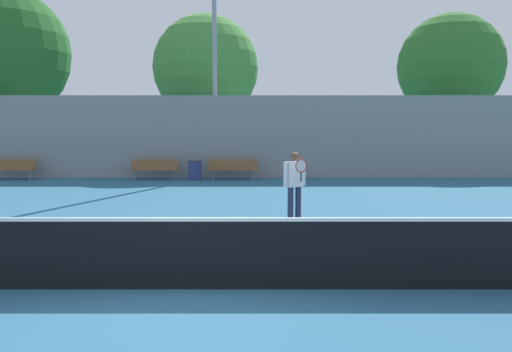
% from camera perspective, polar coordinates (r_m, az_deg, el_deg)
% --- Properties ---
extents(ground_plane, '(100.00, 100.00, 0.00)m').
position_cam_1_polar(ground_plane, '(7.27, -7.53, -12.69)').
color(ground_plane, '#285B7A').
extents(tennis_net, '(12.17, 0.09, 1.02)m').
position_cam_1_polar(tennis_net, '(7.12, -7.58, -8.72)').
color(tennis_net, '#195128').
rests_on(tennis_net, ground_plane).
extents(tennis_player, '(0.54, 0.51, 1.67)m').
position_cam_1_polar(tennis_player, '(11.71, 4.52, -0.76)').
color(tennis_player, '#282D47').
rests_on(tennis_player, ground_plane).
extents(bench_courtside_near, '(1.97, 0.40, 0.85)m').
position_cam_1_polar(bench_courtside_near, '(21.17, -11.45, 1.01)').
color(bench_courtside_near, brown).
rests_on(bench_courtside_near, ground_plane).
extents(bench_courtside_far, '(2.07, 0.40, 0.85)m').
position_cam_1_polar(bench_courtside_far, '(20.77, -2.57, 1.03)').
color(bench_courtside_far, brown).
rests_on(bench_courtside_far, ground_plane).
extents(bench_adjacent_court, '(1.95, 0.40, 0.85)m').
position_cam_1_polar(bench_adjacent_court, '(23.11, -26.08, 0.92)').
color(bench_adjacent_court, brown).
rests_on(bench_adjacent_court, ground_plane).
extents(light_pole_near_left, '(0.90, 0.60, 12.04)m').
position_cam_1_polar(light_pole_near_left, '(22.71, -4.72, 18.68)').
color(light_pole_near_left, '#939399').
rests_on(light_pole_near_left, ground_plane).
extents(trash_bin, '(0.55, 0.55, 0.80)m').
position_cam_1_polar(trash_bin, '(20.77, -6.91, 0.65)').
color(trash_bin, navy).
rests_on(trash_bin, ground_plane).
extents(back_fence, '(29.71, 0.06, 3.52)m').
position_cam_1_polar(back_fence, '(21.40, -2.44, 4.49)').
color(back_fence, gray).
rests_on(back_fence, ground_plane).
extents(tree_green_tall, '(6.72, 6.72, 9.14)m').
position_cam_1_polar(tree_green_tall, '(28.44, -27.13, 12.33)').
color(tree_green_tall, brown).
rests_on(tree_green_tall, ground_plane).
extents(tree_green_broad, '(5.35, 5.35, 7.83)m').
position_cam_1_polar(tree_green_broad, '(26.10, -5.69, 12.19)').
color(tree_green_broad, brown).
rests_on(tree_green_broad, ground_plane).
extents(tree_dark_dense, '(5.33, 5.33, 7.95)m').
position_cam_1_polar(tree_dark_dense, '(28.15, 21.38, 11.61)').
color(tree_dark_dense, brown).
rests_on(tree_dark_dense, ground_plane).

